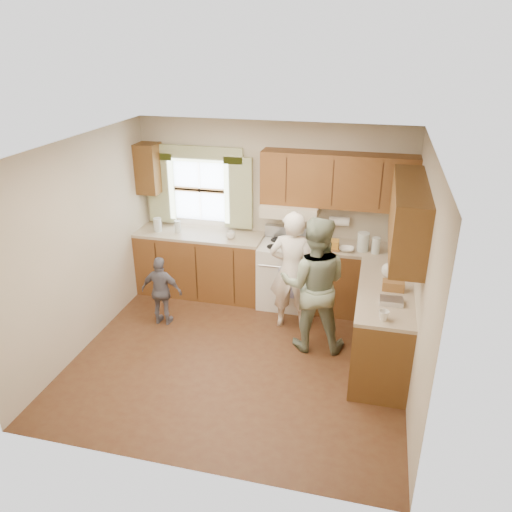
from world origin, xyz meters
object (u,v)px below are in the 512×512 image
(woman_right, at_px, (314,285))
(stove, at_px, (288,273))
(woman_left, at_px, (292,271))
(child, at_px, (162,291))

(woman_right, bearing_deg, stove, -68.94)
(woman_left, bearing_deg, stove, -78.99)
(woman_right, height_order, child, woman_right)
(stove, bearing_deg, woman_right, -63.76)
(woman_left, relative_size, woman_right, 0.94)
(woman_left, height_order, woman_right, woman_right)
(woman_right, distance_m, child, 2.01)
(woman_left, height_order, child, woman_left)
(woman_right, xyz_separation_m, child, (-1.98, 0.06, -0.36))
(stove, relative_size, woman_right, 0.64)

